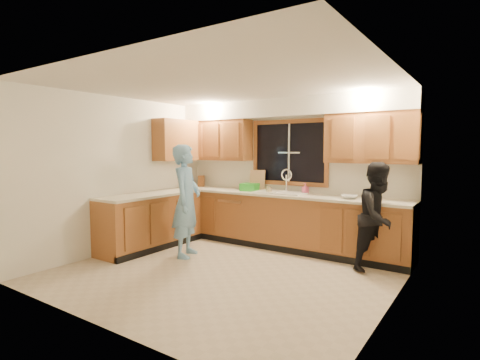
% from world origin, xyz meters
% --- Properties ---
extents(floor, '(4.20, 4.20, 0.00)m').
position_xyz_m(floor, '(0.00, 0.00, 0.00)').
color(floor, '#C4B197').
rests_on(floor, ground).
extents(ceiling, '(4.20, 4.20, 0.00)m').
position_xyz_m(ceiling, '(0.00, 0.00, 2.50)').
color(ceiling, silver).
extents(wall_back, '(4.20, 0.00, 4.20)m').
position_xyz_m(wall_back, '(0.00, 1.90, 1.25)').
color(wall_back, white).
rests_on(wall_back, ground).
extents(wall_left, '(0.00, 3.80, 3.80)m').
position_xyz_m(wall_left, '(-2.10, 0.00, 1.25)').
color(wall_left, white).
rests_on(wall_left, ground).
extents(wall_right, '(0.00, 3.80, 3.80)m').
position_xyz_m(wall_right, '(2.10, 0.00, 1.25)').
color(wall_right, white).
rests_on(wall_right, ground).
extents(base_cabinets_back, '(4.20, 0.60, 0.88)m').
position_xyz_m(base_cabinets_back, '(0.00, 1.60, 0.44)').
color(base_cabinets_back, '#9C5C2D').
rests_on(base_cabinets_back, ground).
extents(base_cabinets_left, '(0.60, 1.90, 0.88)m').
position_xyz_m(base_cabinets_left, '(-1.80, 0.35, 0.44)').
color(base_cabinets_left, '#9C5C2D').
rests_on(base_cabinets_left, ground).
extents(countertop_back, '(4.20, 0.63, 0.04)m').
position_xyz_m(countertop_back, '(0.00, 1.58, 0.90)').
color(countertop_back, beige).
rests_on(countertop_back, base_cabinets_back).
extents(countertop_left, '(0.63, 1.90, 0.04)m').
position_xyz_m(countertop_left, '(-1.79, 0.35, 0.90)').
color(countertop_left, beige).
rests_on(countertop_left, base_cabinets_left).
extents(upper_cabinets_left, '(1.35, 0.33, 0.75)m').
position_xyz_m(upper_cabinets_left, '(-1.43, 1.73, 1.83)').
color(upper_cabinets_left, '#9C5C2D').
rests_on(upper_cabinets_left, wall_back).
extents(upper_cabinets_right, '(1.35, 0.33, 0.75)m').
position_xyz_m(upper_cabinets_right, '(1.43, 1.73, 1.83)').
color(upper_cabinets_right, '#9C5C2D').
rests_on(upper_cabinets_right, wall_back).
extents(upper_cabinets_return, '(0.33, 0.90, 0.75)m').
position_xyz_m(upper_cabinets_return, '(-1.94, 1.12, 1.83)').
color(upper_cabinets_return, '#9C5C2D').
rests_on(upper_cabinets_return, wall_left).
extents(soffit, '(4.20, 0.35, 0.30)m').
position_xyz_m(soffit, '(0.00, 1.72, 2.35)').
color(soffit, white).
rests_on(soffit, wall_back).
extents(window_frame, '(1.44, 0.03, 1.14)m').
position_xyz_m(window_frame, '(0.00, 1.89, 1.60)').
color(window_frame, black).
rests_on(window_frame, wall_back).
extents(sink, '(0.86, 0.52, 0.57)m').
position_xyz_m(sink, '(0.00, 1.60, 0.86)').
color(sink, white).
rests_on(sink, countertop_back).
extents(dishwasher, '(0.60, 0.56, 0.82)m').
position_xyz_m(dishwasher, '(-0.85, 1.59, 0.41)').
color(dishwasher, white).
rests_on(dishwasher, floor).
extents(stove, '(0.58, 0.75, 0.90)m').
position_xyz_m(stove, '(-1.80, -0.22, 0.45)').
color(stove, white).
rests_on(stove, floor).
extents(man, '(0.62, 0.74, 1.73)m').
position_xyz_m(man, '(-0.96, 0.31, 0.87)').
color(man, '#73ABDA').
rests_on(man, floor).
extents(woman, '(0.84, 0.90, 1.49)m').
position_xyz_m(woman, '(1.69, 1.26, 0.74)').
color(woman, black).
rests_on(woman, floor).
extents(knife_block, '(0.15, 0.15, 0.22)m').
position_xyz_m(knife_block, '(-1.85, 1.73, 1.03)').
color(knife_block, brown).
rests_on(knife_block, countertop_back).
extents(cutting_board, '(0.29, 0.18, 0.36)m').
position_xyz_m(cutting_board, '(-0.57, 1.77, 1.10)').
color(cutting_board, tan).
rests_on(cutting_board, countertop_back).
extents(dish_crate, '(0.31, 0.29, 0.13)m').
position_xyz_m(dish_crate, '(-0.64, 1.62, 0.99)').
color(dish_crate, green).
rests_on(dish_crate, countertop_back).
extents(soap_bottle, '(0.10, 0.11, 0.18)m').
position_xyz_m(soap_bottle, '(0.38, 1.73, 1.01)').
color(soap_bottle, '#E65782').
rests_on(soap_bottle, countertop_back).
extents(bowl, '(0.29, 0.29, 0.06)m').
position_xyz_m(bowl, '(1.18, 1.54, 0.95)').
color(bowl, silver).
rests_on(bowl, countertop_back).
extents(can_left, '(0.07, 0.07, 0.12)m').
position_xyz_m(can_left, '(-0.18, 1.48, 0.98)').
color(can_left, beige).
rests_on(can_left, countertop_back).
extents(can_right, '(0.08, 0.08, 0.11)m').
position_xyz_m(can_right, '(-0.12, 1.44, 0.98)').
color(can_right, beige).
rests_on(can_right, countertop_back).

